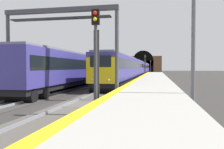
# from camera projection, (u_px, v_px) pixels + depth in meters

# --- Properties ---
(ground_plane) EXTENTS (320.00, 320.00, 0.00)m
(ground_plane) POSITION_uv_depth(u_px,v_px,m) (82.00, 105.00, 14.99)
(ground_plane) COLOR #302D2B
(platform_right) EXTENTS (112.00, 4.19, 1.02)m
(platform_right) POSITION_uv_depth(u_px,v_px,m) (148.00, 99.00, 14.15)
(platform_right) COLOR #9E9B93
(platform_right) RESTS_ON ground_plane
(platform_right_edge_strip) EXTENTS (112.00, 0.50, 0.01)m
(platform_right_edge_strip) POSITION_uv_depth(u_px,v_px,m) (118.00, 90.00, 14.49)
(platform_right_edge_strip) COLOR yellow
(platform_right_edge_strip) RESTS_ON platform_right
(track_main_line) EXTENTS (160.00, 3.12, 0.21)m
(track_main_line) POSITION_uv_depth(u_px,v_px,m) (82.00, 104.00, 14.99)
(track_main_line) COLOR #4C4742
(track_main_line) RESTS_ON ground_plane
(track_adjacent_line) EXTENTS (160.00, 3.11, 0.21)m
(track_adjacent_line) POSITION_uv_depth(u_px,v_px,m) (16.00, 102.00, 15.90)
(track_adjacent_line) COLOR #383533
(track_adjacent_line) RESTS_ON ground_plane
(train_main_approaching) EXTENTS (82.20, 2.97, 4.05)m
(train_main_approaching) POSITION_uv_depth(u_px,v_px,m) (138.00, 68.00, 60.29)
(train_main_approaching) COLOR navy
(train_main_approaching) RESTS_ON ground_plane
(train_adjacent_platform) EXTENTS (42.31, 3.06, 5.03)m
(train_adjacent_platform) POSITION_uv_depth(u_px,v_px,m) (94.00, 68.00, 35.40)
(train_adjacent_platform) COLOR navy
(train_adjacent_platform) RESTS_ON ground_plane
(railway_signal_near) EXTENTS (0.39, 0.38, 5.30)m
(railway_signal_near) POSITION_uv_depth(u_px,v_px,m) (96.00, 54.00, 11.32)
(railway_signal_near) COLOR #38383D
(railway_signal_near) RESTS_ON ground_plane
(railway_signal_mid) EXTENTS (0.39, 0.38, 5.71)m
(railway_signal_mid) POSITION_uv_depth(u_px,v_px,m) (145.00, 64.00, 58.60)
(railway_signal_mid) COLOR #38383D
(railway_signal_mid) RESTS_ON ground_plane
(railway_signal_far) EXTENTS (0.39, 0.38, 5.96)m
(railway_signal_far) POSITION_uv_depth(u_px,v_px,m) (151.00, 65.00, 109.95)
(railway_signal_far) COLOR #38383D
(railway_signal_far) RESTS_ON ground_plane
(overhead_signal_gantry) EXTENTS (0.70, 9.03, 6.93)m
(overhead_signal_gantry) POSITION_uv_depth(u_px,v_px,m) (60.00, 30.00, 17.25)
(overhead_signal_gantry) COLOR #3F3F47
(overhead_signal_gantry) RESTS_ON ground_plane
(tunnel_portal) EXTENTS (2.77, 19.53, 11.40)m
(tunnel_portal) POSITION_uv_depth(u_px,v_px,m) (143.00, 64.00, 122.92)
(tunnel_portal) COLOR brown
(tunnel_portal) RESTS_ON ground_plane
(catenary_mast_near) EXTENTS (0.22, 2.29, 7.53)m
(catenary_mast_near) POSITION_uv_depth(u_px,v_px,m) (193.00, 42.00, 12.60)
(catenary_mast_near) COLOR #595B60
(catenary_mast_near) RESTS_ON ground_plane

